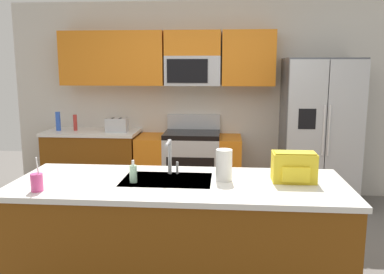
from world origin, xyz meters
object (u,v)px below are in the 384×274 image
object	(u,v)px
sink_faucet	(170,154)
backpack	(294,166)
range_oven	(189,166)
bottle_blue	(58,121)
drink_cup_pink	(37,182)
paper_towel_roll	(224,165)
toaster	(117,125)
refrigerator	(319,133)
soap_dispenser	(133,173)
pepper_mill	(75,123)

from	to	relation	value
sink_faucet	backpack	bearing A→B (deg)	-6.77
range_oven	bottle_blue	xyz separation A→B (m)	(-1.76, -0.02, 0.58)
drink_cup_pink	paper_towel_roll	distance (m)	1.35
bottle_blue	backpack	bearing A→B (deg)	-38.49
toaster	backpack	size ratio (longest dim) A/B	0.87
refrigerator	range_oven	bearing A→B (deg)	177.49
range_oven	soap_dispenser	distance (m)	2.40
sink_faucet	drink_cup_pink	bearing A→B (deg)	-149.73
sink_faucet	toaster	bearing A→B (deg)	115.82
drink_cup_pink	paper_towel_roll	size ratio (longest dim) A/B	1.02
backpack	paper_towel_roll	bearing A→B (deg)	-177.93
toaster	sink_faucet	distance (m)	2.26
toaster	backpack	distance (m)	2.90
range_oven	drink_cup_pink	xyz separation A→B (m)	(-0.83, -2.59, 0.52)
bottle_blue	paper_towel_roll	bearing A→B (deg)	-44.74
paper_towel_roll	sink_faucet	bearing A→B (deg)	162.91
range_oven	refrigerator	world-z (taller)	refrigerator
pepper_mill	sink_faucet	xyz separation A→B (m)	(1.57, -2.09, 0.06)
bottle_blue	toaster	bearing A→B (deg)	-2.40
refrigerator	backpack	size ratio (longest dim) A/B	5.78
toaster	paper_towel_roll	xyz separation A→B (m)	(1.41, -2.17, 0.03)
toaster	pepper_mill	xyz separation A→B (m)	(-0.58, 0.05, 0.02)
refrigerator	drink_cup_pink	distance (m)	3.53
refrigerator	sink_faucet	distance (m)	2.58
refrigerator	pepper_mill	world-z (taller)	refrigerator
drink_cup_pink	refrigerator	bearing A→B (deg)	45.60
drink_cup_pink	soap_dispenser	distance (m)	0.67
drink_cup_pink	paper_towel_roll	bearing A→B (deg)	16.06
range_oven	refrigerator	distance (m)	1.71
range_oven	sink_faucet	distance (m)	2.18
drink_cup_pink	backpack	world-z (taller)	drink_cup_pink
refrigerator	soap_dispenser	size ratio (longest dim) A/B	10.88
range_oven	soap_dispenser	world-z (taller)	range_oven
toaster	drink_cup_pink	world-z (taller)	drink_cup_pink
refrigerator	toaster	distance (m)	2.59
sink_faucet	soap_dispenser	world-z (taller)	sink_faucet
bottle_blue	pepper_mill	bearing A→B (deg)	4.05
soap_dispenser	paper_towel_roll	size ratio (longest dim) A/B	0.71
range_oven	bottle_blue	world-z (taller)	bottle_blue
sink_faucet	drink_cup_pink	distance (m)	1.01
toaster	sink_faucet	size ratio (longest dim) A/B	0.99
drink_cup_pink	bottle_blue	bearing A→B (deg)	109.85
bottle_blue	soap_dispenser	size ratio (longest dim) A/B	1.48
drink_cup_pink	soap_dispenser	bearing A→B (deg)	23.18
paper_towel_roll	backpack	size ratio (longest dim) A/B	0.75
toaster	pepper_mill	bearing A→B (deg)	175.08
backpack	range_oven	bearing A→B (deg)	114.19
pepper_mill	drink_cup_pink	xyz separation A→B (m)	(0.70, -2.59, -0.04)
pepper_mill	toaster	bearing A→B (deg)	-4.92
toaster	soap_dispenser	size ratio (longest dim) A/B	1.65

